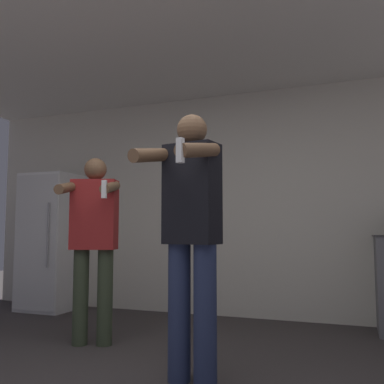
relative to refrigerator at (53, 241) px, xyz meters
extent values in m
cube|color=beige|center=(2.40, 0.36, 0.45)|extent=(7.00, 0.06, 2.55)
cube|color=silver|center=(2.40, -1.07, 1.75)|extent=(7.00, 3.32, 0.05)
cube|color=white|center=(0.00, 0.01, 0.00)|extent=(0.63, 0.65, 1.66)
cube|color=silver|center=(0.00, -0.33, 0.00)|extent=(0.60, 0.01, 1.59)
cylinder|color=#99999E|center=(0.20, -0.35, 0.08)|extent=(0.02, 0.02, 0.75)
cylinder|color=navy|center=(2.44, -1.79, -0.39)|extent=(0.15, 0.15, 0.87)
cylinder|color=navy|center=(2.62, -1.82, -0.39)|extent=(0.15, 0.15, 0.87)
cube|color=black|center=(2.53, -1.81, 0.36)|extent=(0.37, 0.25, 0.65)
sphere|color=brown|center=(2.53, -1.81, 0.79)|extent=(0.20, 0.20, 0.20)
cylinder|color=brown|center=(2.33, -1.98, 0.60)|extent=(0.16, 0.44, 0.16)
cylinder|color=brown|center=(2.66, -2.04, 0.60)|extent=(0.16, 0.44, 0.16)
cube|color=white|center=(2.62, -2.24, 0.57)|extent=(0.04, 0.04, 0.14)
cylinder|color=#38422D|center=(1.32, -1.28, -0.43)|extent=(0.13, 0.13, 0.80)
cylinder|color=#38422D|center=(1.52, -1.21, -0.43)|extent=(0.13, 0.13, 0.80)
cube|color=maroon|center=(1.42, -1.25, 0.27)|extent=(0.42, 0.31, 0.60)
sphere|color=brown|center=(1.42, -1.25, 0.66)|extent=(0.19, 0.19, 0.19)
cylinder|color=brown|center=(1.31, -1.48, 0.48)|extent=(0.20, 0.41, 0.15)
cylinder|color=brown|center=(1.65, -1.37, 0.48)|extent=(0.20, 0.41, 0.15)
cube|color=white|center=(1.71, -1.56, 0.45)|extent=(0.05, 0.05, 0.14)
camera|label=1|loc=(3.51, -4.40, 0.12)|focal=40.00mm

